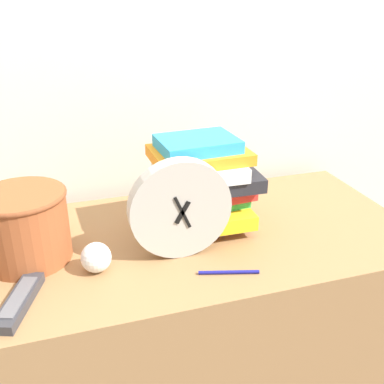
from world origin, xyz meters
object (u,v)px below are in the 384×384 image
tv_remote (19,301)px  pen (229,272)px  desk_clock (180,209)px  basket (24,224)px  crumpled_paper_ball (96,257)px  book_stack (202,185)px

tv_remote → pen: size_ratio=1.34×
desk_clock → basket: bearing=165.6°
crumpled_paper_ball → pen: (0.27, -0.10, -0.03)m
basket → tv_remote: size_ratio=1.16×
pen → book_stack: bearing=87.6°
basket → crumpled_paper_ball: size_ratio=3.02×
crumpled_paper_ball → tv_remote: bearing=-154.1°
desk_clock → pen: desk_clock is taller
desk_clock → crumpled_paper_ball: 0.21m
book_stack → basket: 0.42m
pen → basket: bearing=154.7°
basket → crumpled_paper_ball: 0.18m
crumpled_paper_ball → pen: 0.29m
basket → tv_remote: (-0.02, -0.17, -0.08)m
desk_clock → book_stack: book_stack is taller
basket → pen: size_ratio=1.55×
desk_clock → basket: 0.35m
book_stack → tv_remote: bearing=-156.3°
book_stack → tv_remote: size_ratio=1.53×
tv_remote → pen: bearing=-2.9°
basket → pen: basket is taller
tv_remote → crumpled_paper_ball: crumpled_paper_ball is taller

